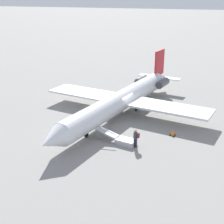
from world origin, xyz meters
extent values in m
plane|color=gray|center=(0.00, 0.00, 0.00)|extent=(600.00, 600.00, 0.00)
cylinder|color=silver|center=(0.00, 0.00, 1.73)|extent=(21.42, 4.37, 2.23)
cone|color=silver|center=(11.82, -1.20, 1.73)|extent=(2.66, 2.42, 2.19)
cone|color=silver|center=(-12.04, 1.22, 1.73)|extent=(3.10, 2.47, 2.19)
cube|color=red|center=(-11.46, 1.16, 4.07)|extent=(3.12, 0.49, 3.57)
cube|color=silver|center=(-11.78, 1.19, 1.95)|extent=(1.96, 6.35, 0.11)
cube|color=silver|center=(-0.50, 5.67, 1.56)|extent=(4.45, 9.26, 0.22)
cube|color=silver|center=(-1.62, -5.45, 1.56)|extent=(4.45, 9.26, 0.22)
cylinder|color=#4C4C51|center=(-8.84, 2.47, 1.90)|extent=(2.76, 1.27, 1.00)
cylinder|color=#4C4C51|center=(-9.16, -0.65, 1.90)|extent=(2.76, 1.27, 1.00)
cylinder|color=black|center=(6.89, -0.70, 0.28)|extent=(0.56, 0.19, 0.55)
cylinder|color=#4C4C51|center=(6.89, -0.70, 0.64)|extent=(0.10, 0.10, 0.17)
cylinder|color=black|center=(-2.02, 1.21, 0.28)|extent=(0.56, 0.19, 0.55)
cylinder|color=#4C4C51|center=(-2.02, 1.21, 0.64)|extent=(0.10, 0.10, 0.17)
cylinder|color=black|center=(-2.22, -0.78, 0.28)|extent=(0.56, 0.19, 0.55)
cylinder|color=#4C4C51|center=(-2.22, -0.78, 0.64)|extent=(0.10, 0.10, 0.17)
cube|color=#B2B2B7|center=(6.77, 3.40, 0.25)|extent=(1.28, 1.90, 0.50)
cube|color=#B2B2B7|center=(6.57, 1.41, 0.75)|extent=(1.12, 2.31, 0.62)
cube|color=#B2B2B7|center=(7.02, 1.36, 1.25)|extent=(0.28, 2.21, 0.56)
cube|color=#23232D|center=(6.90, 4.37, 0.42)|extent=(0.23, 0.30, 0.85)
cylinder|color=#33384C|center=(6.90, 4.37, 1.18)|extent=(0.36, 0.36, 0.65)
sphere|color=tan|center=(6.90, 4.37, 1.62)|extent=(0.24, 0.24, 0.24)
cube|color=#592323|center=(6.93, 4.64, 1.21)|extent=(0.30, 0.21, 0.44)
cube|color=black|center=(3.02, 6.89, 0.01)|extent=(0.57, 0.57, 0.03)
cone|color=orange|center=(3.02, 6.89, 0.31)|extent=(0.43, 0.43, 0.62)
camera|label=1|loc=(31.12, 12.92, 12.99)|focal=50.00mm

